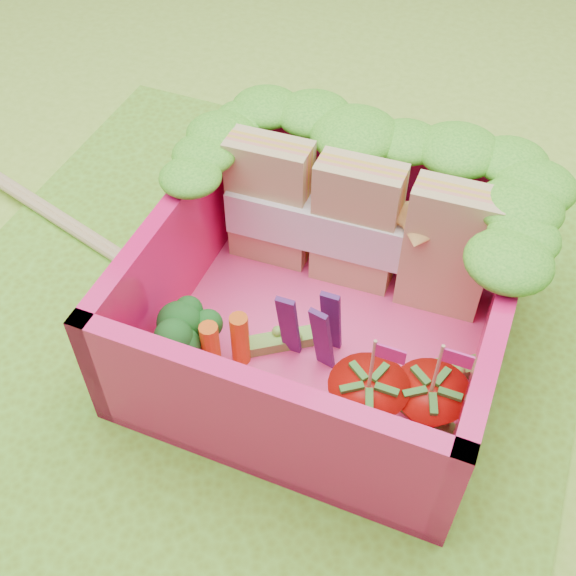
% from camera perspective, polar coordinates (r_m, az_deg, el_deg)
% --- Properties ---
extents(ground, '(14.00, 14.00, 0.00)m').
position_cam_1_polar(ground, '(3.02, -2.49, -2.30)').
color(ground, '#8CBD35').
rests_on(ground, ground).
extents(placemat, '(2.60, 2.60, 0.03)m').
position_cam_1_polar(placemat, '(3.01, -2.50, -2.11)').
color(placemat, '#6AA224').
rests_on(placemat, ground).
extents(bento_floor, '(1.30, 1.30, 0.05)m').
position_cam_1_polar(bento_floor, '(2.89, 2.85, -3.84)').
color(bento_floor, '#FF4189').
rests_on(bento_floor, placemat).
extents(bento_box, '(1.30, 1.30, 0.55)m').
position_cam_1_polar(bento_box, '(2.70, 3.05, -0.57)').
color(bento_box, '#EC135F').
rests_on(bento_box, placemat).
extents(lettuce_ruffle, '(1.43, 0.77, 0.11)m').
position_cam_1_polar(lettuce_ruffle, '(2.79, 6.53, 10.41)').
color(lettuce_ruffle, '#228B19').
rests_on(lettuce_ruffle, bento_box).
extents(sandwich_stack, '(1.08, 0.22, 0.59)m').
position_cam_1_polar(sandwich_stack, '(2.88, 5.51, 4.88)').
color(sandwich_stack, tan).
rests_on(sandwich_stack, bento_floor).
extents(broccoli, '(0.33, 0.33, 0.26)m').
position_cam_1_polar(broccoli, '(2.68, -8.20, -2.97)').
color(broccoli, '#6F9B4B').
rests_on(broccoli, bento_floor).
extents(carrot_sticks, '(0.15, 0.16, 0.26)m').
position_cam_1_polar(carrot_sticks, '(2.68, -4.98, -4.48)').
color(carrot_sticks, '#E25B13').
rests_on(carrot_sticks, bento_floor).
extents(purple_wedges, '(0.21, 0.12, 0.38)m').
position_cam_1_polar(purple_wedges, '(2.64, 2.08, -3.23)').
color(purple_wedges, '#3E1854').
rests_on(purple_wedges, bento_floor).
extents(strawberry_left, '(0.27, 0.27, 0.51)m').
position_cam_1_polar(strawberry_left, '(2.51, 6.16, -9.34)').
color(strawberry_left, '#B70E0B').
rests_on(strawberry_left, bento_floor).
extents(strawberry_right, '(0.26, 0.26, 0.50)m').
position_cam_1_polar(strawberry_right, '(2.54, 10.87, -9.50)').
color(strawberry_right, '#B70E0B').
rests_on(strawberry_right, bento_floor).
extents(snap_peas, '(0.93, 0.63, 0.05)m').
position_cam_1_polar(snap_peas, '(2.70, 6.99, -7.84)').
color(snap_peas, '#5CA935').
rests_on(snap_peas, bento_floor).
extents(chopsticks, '(2.38, 0.72, 0.04)m').
position_cam_1_polar(chopsticks, '(3.49, -17.07, 4.93)').
color(chopsticks, '#D5B675').
rests_on(chopsticks, placemat).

